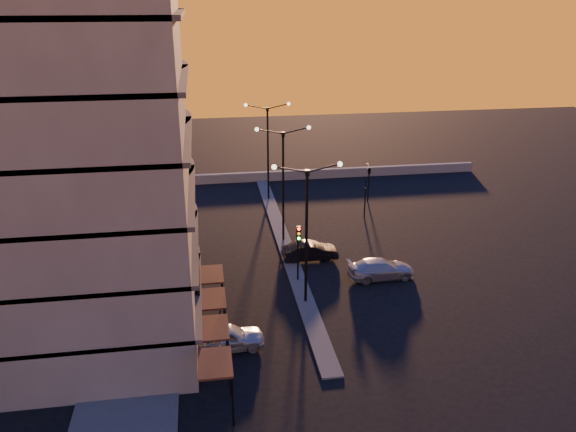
# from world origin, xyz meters

# --- Properties ---
(ground) EXTENTS (120.00, 120.00, 0.00)m
(ground) POSITION_xyz_m (0.00, 0.00, 0.00)
(ground) COLOR black
(ground) RESTS_ON ground
(sidewalk_west) EXTENTS (5.00, 40.00, 0.12)m
(sidewalk_west) POSITION_xyz_m (-10.50, 4.00, 0.06)
(sidewalk_west) COLOR #4B4B48
(sidewalk_west) RESTS_ON ground
(median) EXTENTS (1.20, 36.00, 0.12)m
(median) POSITION_xyz_m (0.00, 10.00, 0.06)
(median) COLOR #4B4B48
(median) RESTS_ON ground
(parapet) EXTENTS (44.00, 0.50, 1.00)m
(parapet) POSITION_xyz_m (2.00, 26.00, 0.50)
(parapet) COLOR gray
(parapet) RESTS_ON ground
(building) EXTENTS (14.35, 17.08, 25.00)m
(building) POSITION_xyz_m (-14.00, 0.03, 11.91)
(building) COLOR slate
(building) RESTS_ON ground
(streetlamp_near) EXTENTS (4.32, 0.32, 9.51)m
(streetlamp_near) POSITION_xyz_m (0.00, 0.00, 5.59)
(streetlamp_near) COLOR black
(streetlamp_near) RESTS_ON ground
(streetlamp_mid) EXTENTS (4.32, 0.32, 9.51)m
(streetlamp_mid) POSITION_xyz_m (0.00, 10.00, 5.59)
(streetlamp_mid) COLOR black
(streetlamp_mid) RESTS_ON ground
(streetlamp_far) EXTENTS (4.32, 0.32, 9.51)m
(streetlamp_far) POSITION_xyz_m (0.00, 20.00, 5.59)
(streetlamp_far) COLOR black
(streetlamp_far) RESTS_ON ground
(traffic_light_main) EXTENTS (0.28, 0.44, 4.25)m
(traffic_light_main) POSITION_xyz_m (0.00, 2.87, 2.89)
(traffic_light_main) COLOR black
(traffic_light_main) RESTS_ON ground
(signal_east_a) EXTENTS (0.13, 0.16, 3.60)m
(signal_east_a) POSITION_xyz_m (8.00, 14.00, 1.93)
(signal_east_a) COLOR black
(signal_east_a) RESTS_ON ground
(signal_east_b) EXTENTS (0.42, 1.99, 3.60)m
(signal_east_b) POSITION_xyz_m (9.50, 18.00, 3.10)
(signal_east_b) COLOR black
(signal_east_b) RESTS_ON ground
(car_hatchback) EXTENTS (4.44, 2.04, 1.47)m
(car_hatchback) POSITION_xyz_m (-5.40, -4.38, 0.74)
(car_hatchback) COLOR #B3B8BC
(car_hatchback) RESTS_ON ground
(car_sedan) EXTENTS (4.22, 1.53, 1.38)m
(car_sedan) POSITION_xyz_m (1.50, 6.26, 0.69)
(car_sedan) COLOR black
(car_sedan) RESTS_ON ground
(car_wagon) EXTENTS (4.85, 2.15, 1.38)m
(car_wagon) POSITION_xyz_m (5.93, 2.59, 0.69)
(car_wagon) COLOR #AAADB2
(car_wagon) RESTS_ON ground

